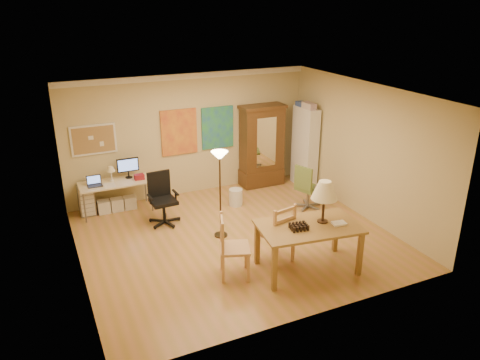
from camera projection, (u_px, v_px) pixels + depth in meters
name	position (u px, v px, depth m)	size (l,w,h in m)	color
floor	(236.00, 238.00, 8.68)	(5.50, 5.50, 0.00)	#A67E3B
crown_molding	(188.00, 76.00, 9.80)	(5.50, 0.08, 0.12)	white
corkboard	(94.00, 140.00, 9.43)	(0.90, 0.04, 0.62)	#A97F4F
art_panel_left	(179.00, 132.00, 10.15)	(0.80, 0.04, 1.00)	gold
art_panel_right	(218.00, 128.00, 10.50)	(0.75, 0.04, 0.95)	#27679C
dining_table	(314.00, 216.00, 7.41)	(1.71, 1.17, 1.50)	olive
ladder_chair_back	(277.00, 235.00, 7.77)	(0.58, 0.56, 1.06)	tan
ladder_chair_left	(233.00, 249.00, 7.36)	(0.60, 0.61, 1.04)	tan
torchiere_lamp	(220.00, 169.00, 8.31)	(0.30, 0.30, 1.66)	#3A2817
computer_desk	(117.00, 193.00, 9.68)	(1.44, 0.63, 1.09)	beige
office_chair_black	(163.00, 210.00, 9.20)	(0.63, 0.63, 1.03)	black
office_chair_green	(307.00, 197.00, 9.85)	(0.60, 0.60, 0.97)	slate
drawer_cart	(87.00, 200.00, 9.56)	(0.31, 0.37, 0.62)	slate
armoire	(262.00, 151.00, 10.92)	(1.04, 0.49, 1.91)	#3D2710
bookshelf	(305.00, 148.00, 10.84)	(0.28, 0.75, 1.87)	white
wastebin	(236.00, 197.00, 10.02)	(0.29, 0.29, 0.36)	silver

